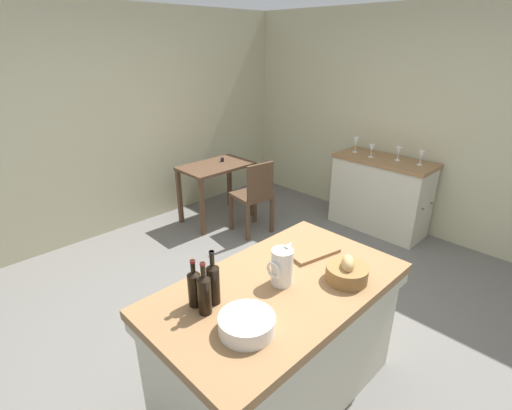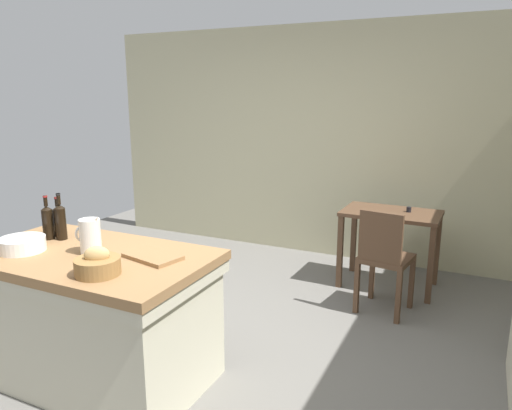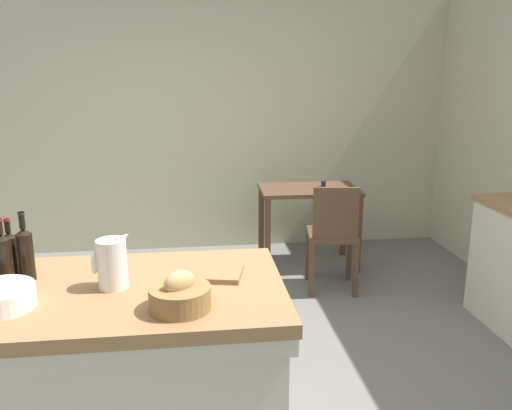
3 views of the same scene
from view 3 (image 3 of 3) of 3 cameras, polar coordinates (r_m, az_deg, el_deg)
ground_plane at (r=3.28m, az=-4.85°, el=-18.97°), size 6.76×6.76×0.00m
wall_back at (r=5.36m, az=-6.37°, el=8.95°), size 5.32×0.12×2.60m
island_table at (r=2.61m, az=-15.22°, el=-16.79°), size 1.57×0.90×0.87m
writing_desk at (r=4.89m, az=5.75°, el=0.46°), size 0.91×0.58×0.80m
wooden_chair at (r=4.35m, az=8.39°, el=-3.10°), size 0.46×0.46×0.92m
pitcher at (r=2.40m, az=-15.45°, el=-6.13°), size 0.17×0.13×0.26m
bread_basket at (r=2.16m, az=-8.30°, el=-9.75°), size 0.25×0.25×0.16m
cutting_board at (r=2.49m, az=-5.60°, el=-7.39°), size 0.38×0.28×0.02m
wine_bottle_dark at (r=2.61m, az=-23.83°, el=-4.80°), size 0.07×0.07×0.32m
wine_bottle_amber at (r=2.69m, az=-25.19°, el=-4.77°), size 0.07×0.07×0.28m
wine_bottle_green at (r=2.61m, az=-25.84°, el=-5.19°), size 0.07×0.07×0.31m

